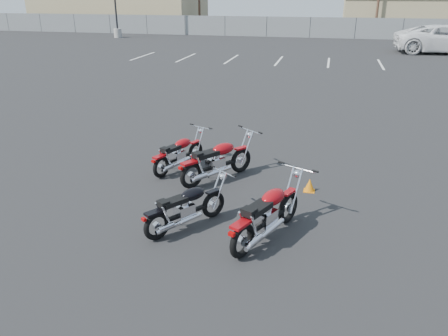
% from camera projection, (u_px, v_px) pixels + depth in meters
% --- Properties ---
extents(ground, '(120.00, 120.00, 0.00)m').
position_uv_depth(ground, '(207.00, 208.00, 8.67)').
color(ground, black).
rests_on(ground, ground).
extents(motorcycle_front_red, '(1.04, 1.78, 0.89)m').
position_uv_depth(motorcycle_front_red, '(179.00, 154.00, 10.42)').
color(motorcycle_front_red, black).
rests_on(motorcycle_front_red, ground).
extents(motorcycle_second_black, '(1.36, 1.68, 0.90)m').
position_uv_depth(motorcycle_second_black, '(186.00, 208.00, 7.82)').
color(motorcycle_second_black, black).
rests_on(motorcycle_second_black, ground).
extents(motorcycle_third_red, '(1.58, 1.89, 1.02)m').
position_uv_depth(motorcycle_third_red, '(217.00, 161.00, 9.81)').
color(motorcycle_third_red, black).
rests_on(motorcycle_third_red, ground).
extents(motorcycle_rear_red, '(1.27, 2.08, 1.04)m').
position_uv_depth(motorcycle_rear_red, '(267.00, 214.00, 7.45)').
color(motorcycle_rear_red, black).
rests_on(motorcycle_rear_red, ground).
extents(training_cone_near, '(0.24, 0.24, 0.28)m').
position_uv_depth(training_cone_near, '(310.00, 185.00, 9.38)').
color(training_cone_near, orange).
rests_on(training_cone_near, ground).
extents(light_pole_west, '(0.80, 0.70, 9.40)m').
position_uv_depth(light_pole_west, '(116.00, 10.00, 39.33)').
color(light_pole_west, '#9A9892').
rests_on(light_pole_west, ground).
extents(chainlink_fence, '(80.06, 0.06, 1.80)m').
position_uv_depth(chainlink_fence, '(310.00, 27.00, 39.85)').
color(chainlink_fence, slate).
rests_on(chainlink_fence, ground).
extents(tan_building_west, '(18.40, 10.40, 4.30)m').
position_uv_depth(tan_building_west, '(122.00, 8.00, 50.45)').
color(tan_building_west, tan).
rests_on(tan_building_west, ground).
extents(tan_building_east, '(14.40, 9.40, 3.70)m').
position_uv_depth(tan_building_east, '(413.00, 13.00, 45.41)').
color(tan_building_east, tan).
rests_on(tan_building_east, ground).
extents(parking_line_stripes, '(15.12, 4.00, 0.01)m').
position_uv_depth(parking_line_stripes, '(255.00, 60.00, 27.22)').
color(parking_line_stripes, silver).
rests_on(parking_line_stripes, ground).
extents(white_van, '(3.44, 7.91, 2.96)m').
position_uv_depth(white_van, '(448.00, 31.00, 29.60)').
color(white_van, white).
rests_on(white_van, ground).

